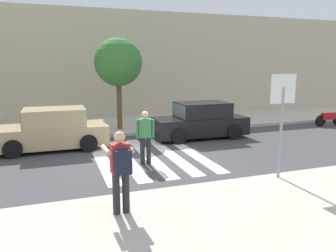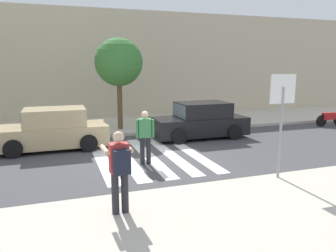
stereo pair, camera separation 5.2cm
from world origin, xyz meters
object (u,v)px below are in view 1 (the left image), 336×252
at_px(stop_sign, 282,103).
at_px(photographer_with_backpack, 121,166).
at_px(motorcycle, 329,118).
at_px(parked_car_tan, 52,130).
at_px(parked_car_black, 200,121).
at_px(street_tree_center, 118,63).
at_px(pedestrian_crossing, 145,134).

distance_m(stop_sign, photographer_with_backpack, 4.65).
distance_m(photographer_with_backpack, motorcycle, 14.15).
height_order(stop_sign, parked_car_tan, stop_sign).
xyz_separation_m(parked_car_tan, parked_car_black, (6.09, 0.00, 0.00)).
bearing_deg(street_tree_center, motorcycle, -11.08).
height_order(motorcycle, street_tree_center, street_tree_center).
distance_m(photographer_with_backpack, pedestrian_crossing, 3.88).
bearing_deg(pedestrian_crossing, motorcycle, 16.87).
height_order(parked_car_tan, motorcycle, parked_car_tan).
distance_m(stop_sign, pedestrian_crossing, 4.24).
bearing_deg(parked_car_black, pedestrian_crossing, -137.67).
xyz_separation_m(pedestrian_crossing, parked_car_black, (3.29, 2.99, -0.25)).
height_order(photographer_with_backpack, motorcycle, photographer_with_backpack).
distance_m(stop_sign, parked_car_tan, 8.28).
height_order(stop_sign, motorcycle, stop_sign).
height_order(parked_car_black, street_tree_center, street_tree_center).
height_order(parked_car_black, motorcycle, parked_car_black).
xyz_separation_m(pedestrian_crossing, parked_car_tan, (-2.80, 2.99, -0.25)).
height_order(stop_sign, pedestrian_crossing, stop_sign).
relative_size(parked_car_black, street_tree_center, 0.97).
distance_m(stop_sign, motorcycle, 10.10).
distance_m(parked_car_tan, parked_car_black, 6.09).
relative_size(photographer_with_backpack, street_tree_center, 0.41).
xyz_separation_m(parked_car_black, motorcycle, (7.57, 0.30, -0.31)).
bearing_deg(street_tree_center, parked_car_black, -37.85).
bearing_deg(pedestrian_crossing, parked_car_black, 42.33).
relative_size(pedestrian_crossing, parked_car_tan, 0.42).
relative_size(stop_sign, parked_car_tan, 0.68).
relative_size(pedestrian_crossing, parked_car_black, 0.42).
relative_size(parked_car_tan, parked_car_black, 1.00).
height_order(pedestrian_crossing, parked_car_black, pedestrian_crossing).
bearing_deg(pedestrian_crossing, photographer_with_backpack, -112.67).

